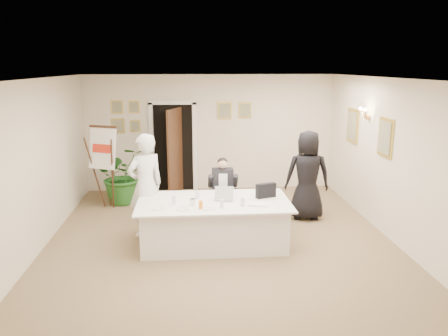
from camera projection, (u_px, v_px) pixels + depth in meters
name	position (u px, v px, depth m)	size (l,w,h in m)	color
floor	(221.00, 243.00, 7.55)	(7.00, 7.00, 0.00)	brown
ceiling	(220.00, 79.00, 6.91)	(6.00, 7.00, 0.02)	white
wall_back	(210.00, 133.00, 10.63)	(6.00, 0.10, 2.80)	beige
wall_front	(249.00, 252.00, 3.84)	(6.00, 0.10, 2.80)	beige
wall_left	(34.00, 168.00, 7.00)	(0.10, 7.00, 2.80)	beige
wall_right	(395.00, 162.00, 7.47)	(0.10, 7.00, 2.80)	beige
doorway	(174.00, 149.00, 10.47)	(1.14, 0.86, 2.20)	black
pictures_back_wall	(177.00, 115.00, 10.43)	(3.40, 0.06, 0.80)	gold
pictures_right_wall	(367.00, 131.00, 8.55)	(0.06, 2.20, 0.80)	gold
wall_sconce	(365.00, 113.00, 8.46)	(0.20, 0.30, 0.24)	#D38D43
conference_table	(214.00, 222.00, 7.44)	(2.56, 1.37, 0.78)	white
seated_man	(223.00, 190.00, 8.46)	(0.56, 0.59, 1.30)	black
flip_chart	(107.00, 171.00, 9.25)	(0.63, 0.50, 1.76)	#321D0F
standing_man	(146.00, 186.00, 7.72)	(0.68, 0.45, 1.86)	silver
standing_woman	(307.00, 175.00, 8.60)	(0.87, 0.57, 1.78)	black
potted_palm	(123.00, 175.00, 9.68)	(1.16, 1.01, 1.29)	#215A1E
laptop	(224.00, 191.00, 7.43)	(0.31, 0.34, 0.28)	#B7BABC
laptop_bag	(266.00, 191.00, 7.53)	(0.36, 0.10, 0.25)	black
paper_stack	(259.00, 204.00, 7.14)	(0.33, 0.23, 0.03)	white
plate_left	(159.00, 208.00, 6.96)	(0.22, 0.22, 0.01)	white
plate_mid	(183.00, 209.00, 6.93)	(0.22, 0.22, 0.01)	white
plate_near	(209.00, 208.00, 6.95)	(0.23, 0.23, 0.01)	white
glass_a	(174.00, 200.00, 7.17)	(0.07, 0.07, 0.14)	silver
glass_b	(222.00, 204.00, 6.98)	(0.06, 0.06, 0.14)	silver
glass_c	(243.00, 202.00, 7.07)	(0.07, 0.07, 0.14)	silver
glass_d	(197.00, 195.00, 7.47)	(0.07, 0.07, 0.14)	silver
oj_glass	(201.00, 205.00, 6.94)	(0.07, 0.07, 0.13)	orange
steel_jug	(193.00, 202.00, 7.12)	(0.09, 0.09, 0.11)	silver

